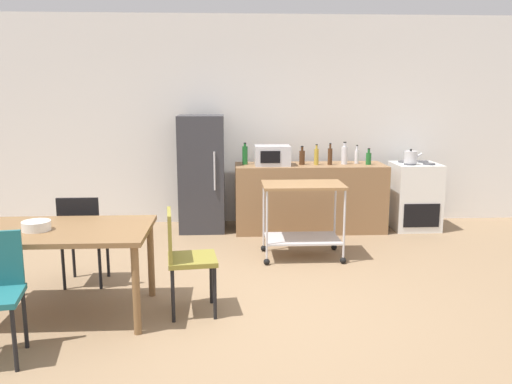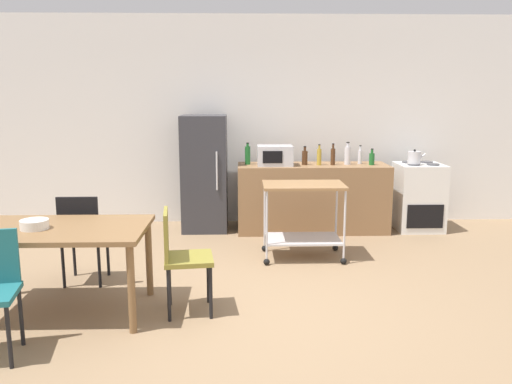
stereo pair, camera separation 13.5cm
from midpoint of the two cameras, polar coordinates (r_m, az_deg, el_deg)
ground_plane at (r=4.64m, az=0.02°, el=-12.59°), size 12.00×12.00×0.00m
back_wall at (r=7.47m, az=-0.69°, el=7.79°), size 8.40×0.12×2.90m
kitchen_counter at (r=7.07m, az=6.72°, el=-0.63°), size 2.00×0.64×0.90m
dining_table at (r=4.61m, az=-20.27°, el=-4.61°), size 1.50×0.90×0.75m
chair_black at (r=5.28m, az=-17.74°, el=-4.23°), size 0.40×0.40×0.89m
chair_olive at (r=4.43m, az=-7.36°, el=-6.70°), size 0.45×0.45×0.89m
stove_oven at (r=7.44m, az=17.82°, el=-0.49°), size 0.60×0.61×0.92m
refrigerator at (r=7.05m, az=-5.09°, el=2.06°), size 0.60×0.63×1.55m
kitchen_cart at (r=5.85m, az=5.84°, el=-1.78°), size 0.91×0.57×0.85m
bottle_vinegar at (r=6.96m, az=-0.36°, el=4.08°), size 0.07×0.07×0.29m
microwave at (r=6.87m, az=2.64°, el=4.00°), size 0.46×0.35×0.26m
bottle_soda at (r=6.96m, az=5.91°, el=3.80°), size 0.08×0.08×0.25m
bottle_sesame_oil at (r=6.95m, az=7.47°, el=3.87°), size 0.06×0.06×0.27m
bottle_wine at (r=6.98m, az=8.95°, el=3.89°), size 0.06×0.06×0.29m
bottle_soy_sauce at (r=7.07m, az=10.52°, el=3.99°), size 0.08×0.08×0.30m
bottle_olive_oil at (r=7.17m, az=11.83°, el=3.82°), size 0.06×0.06×0.25m
bottle_sparkling_water at (r=7.09m, az=13.07°, el=3.59°), size 0.07×0.07×0.22m
fruit_bowl at (r=4.59m, az=-22.28°, el=-3.30°), size 0.22×0.22×0.08m
kettle at (r=7.22m, az=17.44°, el=3.62°), size 0.24×0.17×0.19m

